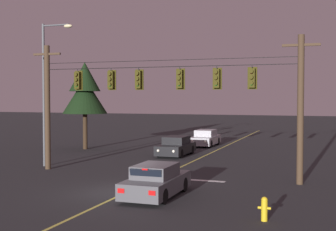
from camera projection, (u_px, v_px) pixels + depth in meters
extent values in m
plane|color=#28282B|center=(125.00, 193.00, 20.49)|extent=(180.00, 180.00, 0.00)
cube|color=#D1C64C|center=(193.00, 161.00, 30.55)|extent=(0.14, 60.00, 0.01)
cube|color=silver|center=(193.00, 180.00, 23.70)|extent=(3.40, 0.36, 0.01)
cylinder|color=#423021|center=(47.00, 108.00, 27.13)|extent=(0.32, 0.32, 7.25)
cube|color=#423021|center=(47.00, 54.00, 27.01)|extent=(1.80, 0.12, 0.12)
cylinder|color=slate|center=(47.00, 60.00, 27.02)|extent=(0.12, 0.12, 0.18)
cylinder|color=#423021|center=(300.00, 110.00, 22.38)|extent=(0.32, 0.32, 7.25)
cube|color=#423021|center=(301.00, 45.00, 22.25)|extent=(1.80, 0.12, 0.12)
cylinder|color=slate|center=(301.00, 52.00, 22.27)|extent=(0.12, 0.12, 0.18)
cylinder|color=black|center=(162.00, 67.00, 24.67)|extent=(14.31, 0.03, 0.03)
cylinder|color=black|center=(162.00, 60.00, 24.65)|extent=(14.31, 0.02, 0.02)
cylinder|color=black|center=(78.00, 70.00, 26.37)|extent=(0.04, 0.04, 0.18)
cube|color=#332D0A|center=(78.00, 80.00, 26.39)|extent=(0.32, 0.26, 0.96)
cube|color=#332D0A|center=(79.00, 81.00, 26.53)|extent=(0.48, 0.03, 1.12)
sphere|color=#380A0A|center=(76.00, 75.00, 26.23)|extent=(0.17, 0.17, 0.17)
cylinder|color=#332D0A|center=(76.00, 74.00, 26.19)|extent=(0.20, 0.10, 0.20)
sphere|color=#3D280A|center=(76.00, 80.00, 26.24)|extent=(0.17, 0.17, 0.17)
cylinder|color=#332D0A|center=(76.00, 80.00, 26.20)|extent=(0.20, 0.10, 0.20)
sphere|color=#1ED83F|center=(76.00, 85.00, 26.25)|extent=(0.17, 0.17, 0.17)
cylinder|color=#332D0A|center=(76.00, 85.00, 26.21)|extent=(0.20, 0.10, 0.20)
cylinder|color=black|center=(111.00, 70.00, 25.67)|extent=(0.04, 0.04, 0.18)
cube|color=#332D0A|center=(111.00, 80.00, 25.69)|extent=(0.32, 0.26, 0.96)
cube|color=#332D0A|center=(112.00, 80.00, 25.83)|extent=(0.48, 0.03, 1.12)
sphere|color=#380A0A|center=(110.00, 75.00, 25.53)|extent=(0.17, 0.17, 0.17)
cylinder|color=#332D0A|center=(109.00, 74.00, 25.49)|extent=(0.20, 0.10, 0.20)
sphere|color=#3D280A|center=(110.00, 80.00, 25.54)|extent=(0.17, 0.17, 0.17)
cylinder|color=#332D0A|center=(109.00, 79.00, 25.50)|extent=(0.20, 0.10, 0.20)
sphere|color=#1ED83F|center=(110.00, 85.00, 25.55)|extent=(0.17, 0.17, 0.17)
cylinder|color=#332D0A|center=(109.00, 84.00, 25.51)|extent=(0.20, 0.10, 0.20)
cylinder|color=black|center=(138.00, 69.00, 25.12)|extent=(0.04, 0.04, 0.18)
cube|color=#332D0A|center=(138.00, 80.00, 25.14)|extent=(0.32, 0.26, 0.96)
cube|color=#332D0A|center=(140.00, 80.00, 25.28)|extent=(0.48, 0.03, 1.12)
sphere|color=#380A0A|center=(137.00, 74.00, 24.98)|extent=(0.17, 0.17, 0.17)
cylinder|color=#332D0A|center=(137.00, 73.00, 24.94)|extent=(0.20, 0.10, 0.20)
sphere|color=#3D280A|center=(137.00, 80.00, 24.99)|extent=(0.17, 0.17, 0.17)
cylinder|color=#332D0A|center=(137.00, 79.00, 24.95)|extent=(0.20, 0.10, 0.20)
sphere|color=#1ED83F|center=(137.00, 85.00, 25.00)|extent=(0.17, 0.17, 0.17)
cylinder|color=#332D0A|center=(137.00, 84.00, 24.96)|extent=(0.20, 0.10, 0.20)
cylinder|color=black|center=(180.00, 68.00, 24.33)|extent=(0.04, 0.04, 0.18)
cube|color=#332D0A|center=(180.00, 79.00, 24.36)|extent=(0.32, 0.26, 0.96)
cube|color=#332D0A|center=(181.00, 79.00, 24.49)|extent=(0.48, 0.03, 1.12)
sphere|color=#380A0A|center=(179.00, 73.00, 24.19)|extent=(0.17, 0.17, 0.17)
cylinder|color=#332D0A|center=(179.00, 73.00, 24.15)|extent=(0.20, 0.10, 0.20)
sphere|color=#3D280A|center=(179.00, 79.00, 24.21)|extent=(0.17, 0.17, 0.17)
cylinder|color=#332D0A|center=(179.00, 78.00, 24.17)|extent=(0.20, 0.10, 0.20)
sphere|color=#1ED83F|center=(179.00, 84.00, 24.22)|extent=(0.17, 0.17, 0.17)
cylinder|color=#332D0A|center=(179.00, 84.00, 24.18)|extent=(0.20, 0.10, 0.20)
cylinder|color=black|center=(217.00, 67.00, 23.67)|extent=(0.04, 0.04, 0.18)
cube|color=#332D0A|center=(217.00, 79.00, 23.70)|extent=(0.32, 0.26, 0.96)
cube|color=#332D0A|center=(217.00, 79.00, 23.83)|extent=(0.48, 0.03, 1.12)
sphere|color=#380A0A|center=(216.00, 73.00, 23.53)|extent=(0.17, 0.17, 0.17)
cylinder|color=#332D0A|center=(216.00, 72.00, 23.49)|extent=(0.20, 0.10, 0.20)
sphere|color=#3D280A|center=(216.00, 78.00, 23.55)|extent=(0.17, 0.17, 0.17)
cylinder|color=#332D0A|center=(216.00, 78.00, 23.51)|extent=(0.20, 0.10, 0.20)
sphere|color=#1ED83F|center=(216.00, 84.00, 23.56)|extent=(0.17, 0.17, 0.17)
cylinder|color=#332D0A|center=(216.00, 83.00, 23.52)|extent=(0.20, 0.10, 0.20)
cylinder|color=black|center=(252.00, 67.00, 23.07)|extent=(0.04, 0.04, 0.18)
cube|color=#332D0A|center=(252.00, 78.00, 23.10)|extent=(0.32, 0.26, 0.96)
cube|color=#332D0A|center=(252.00, 78.00, 23.23)|extent=(0.48, 0.03, 1.12)
sphere|color=#380A0A|center=(251.00, 72.00, 22.93)|extent=(0.17, 0.17, 0.17)
cylinder|color=#332D0A|center=(251.00, 71.00, 22.90)|extent=(0.20, 0.10, 0.20)
sphere|color=#3D280A|center=(251.00, 78.00, 22.95)|extent=(0.17, 0.17, 0.17)
cylinder|color=#332D0A|center=(251.00, 77.00, 22.91)|extent=(0.20, 0.10, 0.20)
sphere|color=#1ED83F|center=(251.00, 84.00, 22.96)|extent=(0.17, 0.17, 0.17)
cylinder|color=#332D0A|center=(251.00, 83.00, 22.92)|extent=(0.20, 0.10, 0.20)
cube|color=#4C4C51|center=(156.00, 184.00, 19.79)|extent=(1.80, 4.30, 0.68)
cube|color=#4C4C51|center=(155.00, 171.00, 19.65)|extent=(1.51, 2.15, 0.54)
cube|color=black|center=(163.00, 168.00, 20.53)|extent=(1.40, 0.21, 0.48)
cube|color=black|center=(146.00, 175.00, 18.65)|extent=(1.37, 0.18, 0.46)
cylinder|color=black|center=(151.00, 182.00, 21.31)|extent=(0.22, 0.64, 0.64)
cylinder|color=black|center=(183.00, 184.00, 20.79)|extent=(0.22, 0.64, 0.64)
cylinder|color=black|center=(126.00, 194.00, 18.80)|extent=(0.22, 0.64, 0.64)
cylinder|color=black|center=(163.00, 196.00, 18.27)|extent=(0.22, 0.64, 0.64)
cube|color=red|center=(121.00, 191.00, 17.96)|extent=(0.28, 0.03, 0.18)
cube|color=red|center=(152.00, 193.00, 17.53)|extent=(0.28, 0.03, 0.18)
cube|color=red|center=(145.00, 169.00, 18.54)|extent=(0.24, 0.04, 0.06)
cube|color=black|center=(176.00, 149.00, 33.57)|extent=(1.80, 4.30, 0.68)
cube|color=black|center=(176.00, 140.00, 33.65)|extent=(1.51, 2.15, 0.54)
cube|color=black|center=(172.00, 141.00, 32.77)|extent=(1.40, 0.21, 0.48)
cube|color=black|center=(181.00, 139.00, 34.66)|extent=(1.37, 0.18, 0.46)
cylinder|color=black|center=(181.00, 154.00, 32.05)|extent=(0.22, 0.64, 0.64)
cylinder|color=black|center=(159.00, 153.00, 32.58)|extent=(0.22, 0.64, 0.64)
cylinder|color=black|center=(192.00, 150.00, 34.57)|extent=(0.22, 0.64, 0.64)
cylinder|color=black|center=(172.00, 149.00, 35.09)|extent=(0.22, 0.64, 0.64)
sphere|color=white|center=(174.00, 151.00, 31.33)|extent=(0.20, 0.20, 0.20)
sphere|color=white|center=(158.00, 151.00, 31.70)|extent=(0.20, 0.20, 0.20)
cube|color=#A5A5AD|center=(205.00, 140.00, 40.27)|extent=(1.80, 4.30, 0.68)
cube|color=#A5A5AD|center=(206.00, 133.00, 40.36)|extent=(1.51, 2.15, 0.54)
cube|color=black|center=(203.00, 134.00, 39.48)|extent=(1.40, 0.21, 0.48)
cube|color=black|center=(209.00, 132.00, 41.36)|extent=(1.37, 0.18, 0.46)
cylinder|color=black|center=(210.00, 144.00, 38.76)|extent=(0.22, 0.64, 0.64)
cylinder|color=black|center=(192.00, 143.00, 39.28)|extent=(0.22, 0.64, 0.64)
cylinder|color=black|center=(218.00, 141.00, 41.27)|extent=(0.22, 0.64, 0.64)
cylinder|color=black|center=(201.00, 140.00, 41.80)|extent=(0.22, 0.64, 0.64)
sphere|color=white|center=(205.00, 142.00, 38.04)|extent=(0.20, 0.20, 0.20)
sphere|color=white|center=(192.00, 141.00, 38.41)|extent=(0.20, 0.20, 0.20)
cylinder|color=#4C4F54|center=(44.00, 95.00, 28.27)|extent=(0.16, 0.16, 8.69)
cylinder|color=#4C4F54|center=(56.00, 25.00, 27.80)|extent=(1.80, 0.10, 0.10)
ellipsoid|color=beige|center=(68.00, 26.00, 27.52)|extent=(0.56, 0.30, 0.22)
cylinder|color=#332316|center=(85.00, 130.00, 37.66)|extent=(0.36, 0.36, 3.18)
cone|color=black|center=(85.00, 96.00, 37.55)|extent=(3.62, 3.62, 2.90)
cone|color=black|center=(85.00, 77.00, 37.49)|extent=(2.53, 2.53, 2.35)
cylinder|color=gold|center=(264.00, 211.00, 15.83)|extent=(0.22, 0.22, 0.70)
sphere|color=gold|center=(264.00, 200.00, 15.81)|extent=(0.22, 0.22, 0.22)
cylinder|color=gold|center=(260.00, 208.00, 15.88)|extent=(0.12, 0.09, 0.09)
cylinder|color=gold|center=(269.00, 208.00, 15.77)|extent=(0.12, 0.09, 0.09)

